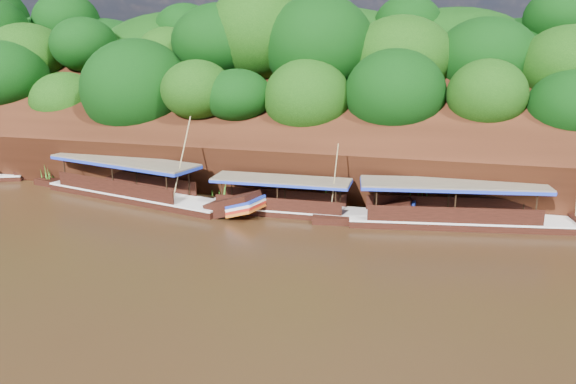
% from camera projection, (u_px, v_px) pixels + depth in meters
% --- Properties ---
extents(ground, '(160.00, 160.00, 0.00)m').
position_uv_depth(ground, '(248.00, 254.00, 28.56)').
color(ground, black).
rests_on(ground, ground).
extents(riverbank, '(120.00, 30.06, 19.40)m').
position_uv_depth(riverbank, '(335.00, 142.00, 49.16)').
color(riverbank, black).
rests_on(riverbank, ground).
extents(boat_0, '(16.12, 4.83, 5.96)m').
position_uv_depth(boat_0, '(480.00, 217.00, 32.68)').
color(boat_0, black).
rests_on(boat_0, ground).
extents(boat_1, '(13.06, 2.59, 5.17)m').
position_uv_depth(boat_1, '(302.00, 207.00, 34.83)').
color(boat_1, black).
rests_on(boat_1, ground).
extents(boat_2, '(17.12, 6.12, 6.51)m').
position_uv_depth(boat_2, '(145.00, 192.00, 37.80)').
color(boat_2, black).
rests_on(boat_2, ground).
extents(reeds, '(49.45, 2.34, 2.00)m').
position_uv_depth(reeds, '(259.00, 188.00, 37.87)').
color(reeds, '#2F6C1B').
rests_on(reeds, ground).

